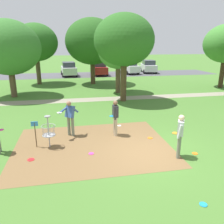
% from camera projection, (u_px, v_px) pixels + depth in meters
% --- Properties ---
extents(ground_plane, '(160.00, 160.00, 0.00)m').
position_uv_depth(ground_plane, '(151.00, 152.00, 9.06)').
color(ground_plane, '#47752D').
extents(dirt_tee_pad, '(6.57, 5.04, 0.01)m').
position_uv_depth(dirt_tee_pad, '(93.00, 145.00, 9.66)').
color(dirt_tee_pad, brown).
rests_on(dirt_tee_pad, ground).
extents(disc_golf_basket, '(0.98, 0.58, 1.39)m').
position_uv_depth(disc_golf_basket, '(47.00, 130.00, 9.31)').
color(disc_golf_basket, '#9E9EA3').
rests_on(disc_golf_basket, ground).
extents(player_foreground_watching, '(0.99, 0.77, 1.71)m').
position_uv_depth(player_foreground_watching, '(70.00, 116.00, 10.42)').
color(player_foreground_watching, slate).
rests_on(player_foreground_watching, ground).
extents(player_throwing, '(0.45, 0.49, 1.71)m').
position_uv_depth(player_throwing, '(180.00, 134.00, 8.42)').
color(player_throwing, slate).
rests_on(player_throwing, ground).
extents(player_waiting_left, '(0.41, 0.47, 1.71)m').
position_uv_depth(player_waiting_left, '(115.00, 116.00, 10.50)').
color(player_waiting_left, tan).
rests_on(player_waiting_left, ground).
extents(frisbee_near_basket, '(0.21, 0.21, 0.02)m').
position_uv_depth(frisbee_near_basket, '(203.00, 204.00, 6.11)').
color(frisbee_near_basket, '#1E93DB').
rests_on(frisbee_near_basket, ground).
extents(frisbee_by_tee, '(0.21, 0.21, 0.02)m').
position_uv_depth(frisbee_by_tee, '(69.00, 120.00, 12.91)').
color(frisbee_by_tee, orange).
rests_on(frisbee_by_tee, ground).
extents(frisbee_mid_grass, '(0.23, 0.23, 0.02)m').
position_uv_depth(frisbee_mid_grass, '(195.00, 154.00, 8.93)').
color(frisbee_mid_grass, orange).
rests_on(frisbee_mid_grass, ground).
extents(frisbee_far_left, '(0.22, 0.22, 0.02)m').
position_uv_depth(frisbee_far_left, '(91.00, 154.00, 8.93)').
color(frisbee_far_left, '#E53D99').
rests_on(frisbee_far_left, ground).
extents(frisbee_far_right, '(0.23, 0.23, 0.02)m').
position_uv_depth(frisbee_far_right, '(150.00, 138.00, 10.39)').
color(frisbee_far_right, orange).
rests_on(frisbee_far_right, ground).
extents(frisbee_scattered_a, '(0.21, 0.21, 0.02)m').
position_uv_depth(frisbee_scattered_a, '(119.00, 126.00, 11.96)').
color(frisbee_scattered_a, white).
rests_on(frisbee_scattered_a, ground).
extents(frisbee_scattered_b, '(0.26, 0.26, 0.02)m').
position_uv_depth(frisbee_scattered_b, '(31.00, 160.00, 8.46)').
color(frisbee_scattered_b, red).
rests_on(frisbee_scattered_b, ground).
extents(tree_near_left, '(5.54, 5.54, 6.78)m').
position_uv_depth(tree_near_left, '(92.00, 42.00, 23.18)').
color(tree_near_left, '#4C3823').
rests_on(tree_near_left, ground).
extents(tree_near_right, '(3.40, 3.40, 5.00)m').
position_uv_depth(tree_near_right, '(118.00, 52.00, 19.04)').
color(tree_near_right, brown).
rests_on(tree_near_right, ground).
extents(tree_mid_left, '(4.52, 4.52, 6.27)m').
position_uv_depth(tree_mid_left, '(36.00, 42.00, 23.08)').
color(tree_mid_left, brown).
rests_on(tree_mid_left, ground).
extents(tree_far_left, '(4.33, 4.33, 6.30)m').
position_uv_depth(tree_far_left, '(124.00, 40.00, 15.92)').
color(tree_far_left, '#4C3823').
rests_on(tree_far_left, ground).
extents(tree_far_center, '(5.00, 5.00, 6.05)m').
position_uv_depth(tree_far_center, '(8.00, 48.00, 17.38)').
color(tree_far_center, brown).
rests_on(tree_far_center, ground).
extents(parking_lot_strip, '(36.00, 6.00, 0.01)m').
position_uv_depth(parking_lot_strip, '(92.00, 75.00, 31.74)').
color(parking_lot_strip, '#4C4C51').
rests_on(parking_lot_strip, ground).
extents(parked_car_leftmost, '(2.24, 4.34, 1.84)m').
position_uv_depth(parked_car_leftmost, '(69.00, 69.00, 30.35)').
color(parked_car_leftmost, silver).
rests_on(parked_car_leftmost, ground).
extents(parked_car_center_left, '(2.06, 4.24, 1.84)m').
position_uv_depth(parked_car_center_left, '(99.00, 68.00, 31.04)').
color(parked_car_center_left, maroon).
rests_on(parked_car_center_left, ground).
extents(parked_car_center_right, '(2.68, 4.49, 1.84)m').
position_uv_depth(parked_car_center_right, '(129.00, 67.00, 32.67)').
color(parked_car_center_right, silver).
rests_on(parked_car_center_right, ground).
extents(parked_car_rightmost, '(2.44, 4.42, 1.84)m').
position_uv_depth(parked_car_rightmost, '(149.00, 66.00, 33.72)').
color(parked_car_rightmost, silver).
rests_on(parked_car_rightmost, ground).
extents(gravel_path, '(40.00, 1.30, 0.00)m').
position_uv_depth(gravel_path, '(110.00, 99.00, 17.84)').
color(gravel_path, gray).
rests_on(gravel_path, ground).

